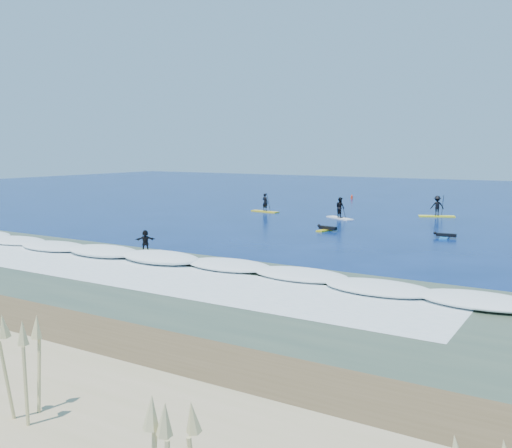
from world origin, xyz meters
The scene contains 11 objects.
ground centered at (0.00, 0.00, 0.00)m, with size 160.00×160.00×0.00m, color #031846.
shallow_water centered at (0.00, -14.00, 0.01)m, with size 90.00×13.00×0.01m, color #314335.
breaking_wave centered at (0.00, -10.00, 0.00)m, with size 40.00×6.00×0.30m, color white.
whitewater centered at (0.00, -13.00, 0.00)m, with size 34.00×5.00×0.02m, color silver.
sup_paddler_left centered at (-6.29, 13.08, 0.63)m, with size 2.97×1.15×2.03m.
sup_paddler_center centered at (1.78, 11.96, 0.79)m, with size 2.97×2.23×2.12m.
sup_paddler_right centered at (8.46, 17.71, 0.83)m, with size 3.09×1.90×2.13m.
prone_paddler_near centered at (3.76, 4.90, 0.14)m, with size 1.61×2.08×0.42m.
prone_paddler_far centered at (11.94, 5.89, 0.13)m, with size 1.49×1.91×0.39m.
wave_surfer centered at (-0.92, -9.24, 0.75)m, with size 1.65×1.55×1.29m.
marker_buoy centered at (-4.42, 29.98, 0.25)m, with size 0.24×0.24×0.58m.
Camera 1 is at (20.78, -32.85, 5.98)m, focal length 40.00 mm.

